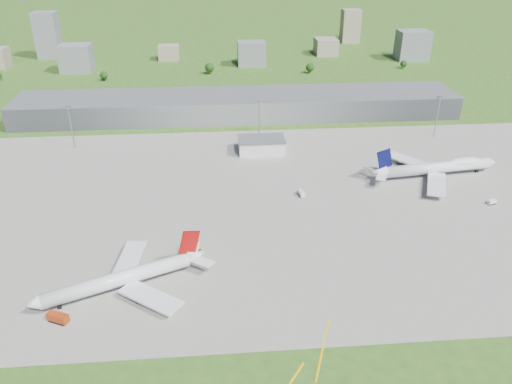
{
  "coord_description": "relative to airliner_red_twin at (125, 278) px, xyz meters",
  "views": [
    {
      "loc": [
        -15.19,
        -167.32,
        115.35
      ],
      "look_at": [
        1.39,
        33.34,
        9.0
      ],
      "focal_mm": 35.0,
      "sensor_mm": 36.0,
      "label": 1
    }
  ],
  "objects": [
    {
      "name": "bldg_cw",
      "position": [
        -9.82,
        360.47,
        2.3
      ],
      "size": [
        20.0,
        18.0,
        14.0
      ],
      "primitive_type": "cube",
      "color": "gray",
      "rests_on": "ground"
    },
    {
      "name": "van_white_near",
      "position": [
        74.56,
        64.69,
        -3.36
      ],
      "size": [
        3.43,
        5.6,
        2.65
      ],
      "rotation": [
        0.0,
        0.0,
        1.8
      ],
      "color": "silver",
      "rests_on": "ground"
    },
    {
      "name": "bldg_tall_e",
      "position": [
        190.18,
        430.47,
        13.3
      ],
      "size": [
        20.0,
        18.0,
        36.0
      ],
      "primitive_type": "cube",
      "color": "gray",
      "rests_on": "ground"
    },
    {
      "name": "bldg_tall_w",
      "position": [
        -129.82,
        380.47,
        17.3
      ],
      "size": [
        22.0,
        20.0,
        44.0
      ],
      "primitive_type": "cube",
      "color": "slate",
      "rests_on": "ground"
    },
    {
      "name": "tug_yellow",
      "position": [
        24.63,
        21.97,
        -3.7
      ],
      "size": [
        4.4,
        4.35,
        1.93
      ],
      "rotation": [
        0.0,
        0.0,
        0.77
      ],
      "color": "gold",
      "rests_on": "ground"
    },
    {
      "name": "van_white_far",
      "position": [
        163.27,
        49.24,
        -3.58
      ],
      "size": [
        4.54,
        3.12,
        2.19
      ],
      "rotation": [
        0.0,
        0.0,
        0.31
      ],
      "color": "white",
      "rests_on": "ground"
    },
    {
      "name": "tree_c",
      "position": [
        30.18,
        300.47,
        1.14
      ],
      "size": [
        8.1,
        8.1,
        9.9
      ],
      "color": "#382314",
      "rests_on": "ground"
    },
    {
      "name": "tree_far_e",
      "position": [
        210.18,
        305.47,
        -0.16
      ],
      "size": [
        6.3,
        6.3,
        7.7
      ],
      "color": "#382314",
      "rests_on": "ground"
    },
    {
      "name": "tree_e",
      "position": [
        120.18,
        295.47,
        0.82
      ],
      "size": [
        7.65,
        7.65,
        9.35
      ],
      "color": "#382314",
      "rests_on": "ground"
    },
    {
      "name": "bldg_ce",
      "position": [
        150.18,
        370.47,
        3.3
      ],
      "size": [
        22.0,
        24.0,
        16.0
      ],
      "primitive_type": "cube",
      "color": "gray",
      "rests_on": "ground"
    },
    {
      "name": "bldg_w",
      "position": [
        -89.82,
        320.47,
        7.3
      ],
      "size": [
        28.0,
        22.0,
        24.0
      ],
      "primitive_type": "cube",
      "color": "slate",
      "rests_on": "ground"
    },
    {
      "name": "airliner_blue_quad",
      "position": [
        148.97,
        80.49,
        0.46
      ],
      "size": [
        70.98,
        55.29,
        18.54
      ],
      "rotation": [
        0.0,
        0.0,
        0.12
      ],
      "color": "white",
      "rests_on": "ground"
    },
    {
      "name": "tree_w",
      "position": [
        -59.82,
        285.47,
        0.16
      ],
      "size": [
        6.75,
        6.75,
        8.25
      ],
      "color": "#382314",
      "rests_on": "ground"
    },
    {
      "name": "mast_west",
      "position": [
        -49.82,
        135.47,
        13.01
      ],
      "size": [
        3.5,
        2.0,
        25.9
      ],
      "color": "gray",
      "rests_on": "ground"
    },
    {
      "name": "terminal",
      "position": [
        50.18,
        185.47,
        2.8
      ],
      "size": [
        300.0,
        42.0,
        15.0
      ],
      "primitive_type": "cube",
      "color": "slate",
      "rests_on": "ground"
    },
    {
      "name": "mast_east",
      "position": [
        170.18,
        135.47,
        13.01
      ],
      "size": [
        3.5,
        2.0,
        25.9
      ],
      "color": "gray",
      "rests_on": "ground"
    },
    {
      "name": "fire_truck",
      "position": [
        -19.9,
        -15.8,
        -3.08
      ],
      "size": [
        7.68,
        5.49,
        3.23
      ],
      "rotation": [
        0.0,
        0.0,
        -0.44
      ],
      "color": "#A02E0B",
      "rests_on": "ground"
    },
    {
      "name": "ground",
      "position": [
        50.18,
        170.47,
        -4.7
      ],
      "size": [
        1400.0,
        1400.0,
        0.0
      ],
      "primitive_type": "plane",
      "color": "#2D541A",
      "rests_on": "ground"
    },
    {
      "name": "bldg_e",
      "position": [
        230.18,
        340.47,
        9.3
      ],
      "size": [
        30.0,
        22.0,
        28.0
      ],
      "primitive_type": "cube",
      "color": "slate",
      "rests_on": "ground"
    },
    {
      "name": "apron",
      "position": [
        60.18,
        60.47,
        -4.66
      ],
      "size": [
        360.0,
        190.0,
        0.08
      ],
      "primitive_type": "cube",
      "color": "gray",
      "rests_on": "ground"
    },
    {
      "name": "ops_building",
      "position": [
        60.18,
        120.47,
        -0.7
      ],
      "size": [
        26.0,
        16.0,
        8.0
      ],
      "primitive_type": "cube",
      "color": "silver",
      "rests_on": "ground"
    },
    {
      "name": "mast_center",
      "position": [
        60.18,
        135.47,
        13.01
      ],
      "size": [
        3.5,
        2.0,
        25.9
      ],
      "color": "gray",
      "rests_on": "ground"
    },
    {
      "name": "airliner_red_twin",
      "position": [
        0.0,
        0.0,
        0.0
      ],
      "size": [
        61.0,
        46.04,
        17.63
      ],
      "rotation": [
        0.0,
        0.0,
        3.55
      ],
      "color": "white",
      "rests_on": "ground"
    },
    {
      "name": "bldg_c",
      "position": [
        70.18,
        330.47,
        6.3
      ],
      "size": [
        26.0,
        20.0,
        22.0
      ],
      "primitive_type": "cube",
      "color": "slate",
      "rests_on": "ground"
    }
  ]
}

